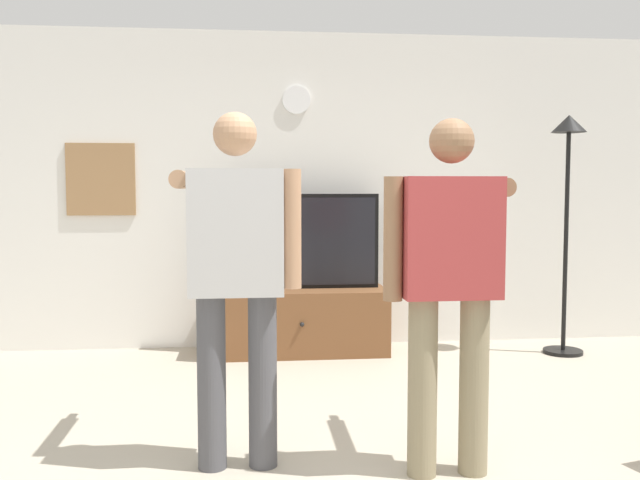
{
  "coord_description": "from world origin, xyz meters",
  "views": [
    {
      "loc": [
        -0.46,
        -3.08,
        1.38
      ],
      "look_at": [
        -0.01,
        1.2,
        1.05
      ],
      "focal_mm": 38.88,
      "sensor_mm": 36.0,
      "label": 1
    }
  ],
  "objects_px": {
    "floor_lamp": "(567,184)",
    "person_standing_nearer_lamp": "(236,267)",
    "person_standing_nearer_couch": "(449,273)",
    "television": "(299,241)",
    "framed_picture": "(101,179)",
    "wall_clock": "(296,100)",
    "tv_stand": "(299,321)"
  },
  "relations": [
    {
      "from": "tv_stand",
      "to": "floor_lamp",
      "type": "relative_size",
      "value": 0.74
    },
    {
      "from": "tv_stand",
      "to": "framed_picture",
      "type": "relative_size",
      "value": 2.4
    },
    {
      "from": "framed_picture",
      "to": "person_standing_nearer_lamp",
      "type": "distance_m",
      "value": 2.89
    },
    {
      "from": "person_standing_nearer_lamp",
      "to": "person_standing_nearer_couch",
      "type": "height_order",
      "value": "person_standing_nearer_lamp"
    },
    {
      "from": "wall_clock",
      "to": "floor_lamp",
      "type": "relative_size",
      "value": 0.12
    },
    {
      "from": "person_standing_nearer_lamp",
      "to": "television",
      "type": "bearing_deg",
      "value": 78.54
    },
    {
      "from": "television",
      "to": "person_standing_nearer_couch",
      "type": "xyz_separation_m",
      "value": [
        0.53,
        -2.55,
        0.04
      ]
    },
    {
      "from": "person_standing_nearer_lamp",
      "to": "person_standing_nearer_couch",
      "type": "xyz_separation_m",
      "value": [
        1.01,
        -0.19,
        -0.02
      ]
    },
    {
      "from": "floor_lamp",
      "to": "person_standing_nearer_lamp",
      "type": "bearing_deg",
      "value": -142.13
    },
    {
      "from": "person_standing_nearer_couch",
      "to": "floor_lamp",
      "type": "bearing_deg",
      "value": 53.75
    },
    {
      "from": "tv_stand",
      "to": "person_standing_nearer_lamp",
      "type": "relative_size",
      "value": 0.83
    },
    {
      "from": "television",
      "to": "framed_picture",
      "type": "height_order",
      "value": "framed_picture"
    },
    {
      "from": "framed_picture",
      "to": "wall_clock",
      "type": "bearing_deg",
      "value": -0.17
    },
    {
      "from": "wall_clock",
      "to": "framed_picture",
      "type": "bearing_deg",
      "value": 179.83
    },
    {
      "from": "person_standing_nearer_lamp",
      "to": "person_standing_nearer_couch",
      "type": "distance_m",
      "value": 1.02
    },
    {
      "from": "wall_clock",
      "to": "person_standing_nearer_lamp",
      "type": "relative_size",
      "value": 0.14
    },
    {
      "from": "wall_clock",
      "to": "person_standing_nearer_couch",
      "type": "xyz_separation_m",
      "value": [
        0.53,
        -2.8,
        -1.15
      ]
    },
    {
      "from": "tv_stand",
      "to": "television",
      "type": "bearing_deg",
      "value": 90.0
    },
    {
      "from": "person_standing_nearer_couch",
      "to": "framed_picture",
      "type": "bearing_deg",
      "value": 127.74
    },
    {
      "from": "television",
      "to": "wall_clock",
      "type": "distance_m",
      "value": 1.22
    },
    {
      "from": "person_standing_nearer_lamp",
      "to": "tv_stand",
      "type": "bearing_deg",
      "value": 78.31
    },
    {
      "from": "tv_stand",
      "to": "wall_clock",
      "type": "bearing_deg",
      "value": 90.0
    },
    {
      "from": "television",
      "to": "framed_picture",
      "type": "distance_m",
      "value": 1.74
    },
    {
      "from": "television",
      "to": "person_standing_nearer_couch",
      "type": "relative_size",
      "value": 0.79
    },
    {
      "from": "framed_picture",
      "to": "person_standing_nearer_couch",
      "type": "relative_size",
      "value": 0.35
    },
    {
      "from": "floor_lamp",
      "to": "wall_clock",
      "type": "bearing_deg",
      "value": 166.15
    },
    {
      "from": "person_standing_nearer_lamp",
      "to": "framed_picture",
      "type": "bearing_deg",
      "value": 114.0
    },
    {
      "from": "television",
      "to": "wall_clock",
      "type": "height_order",
      "value": "wall_clock"
    },
    {
      "from": "wall_clock",
      "to": "floor_lamp",
      "type": "xyz_separation_m",
      "value": [
        2.18,
        -0.54,
        -0.72
      ]
    },
    {
      "from": "tv_stand",
      "to": "floor_lamp",
      "type": "distance_m",
      "value": 2.47
    },
    {
      "from": "wall_clock",
      "to": "person_standing_nearer_lamp",
      "type": "bearing_deg",
      "value": -100.42
    },
    {
      "from": "tv_stand",
      "to": "television",
      "type": "relative_size",
      "value": 1.08
    }
  ]
}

